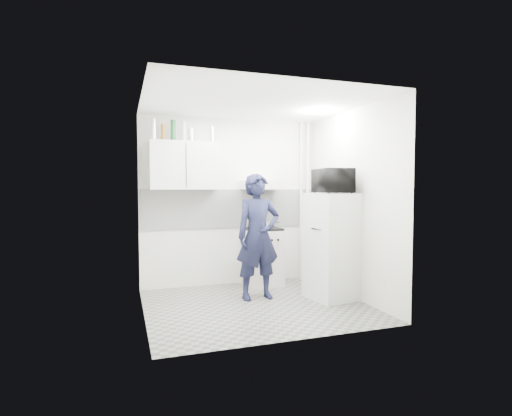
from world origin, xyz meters
name	(u,v)px	position (x,y,z in m)	size (l,w,h in m)	color
floor	(256,305)	(0.00, 0.00, 0.00)	(2.80, 2.80, 0.00)	slate
ceiling	(256,103)	(0.00, 0.00, 2.60)	(2.80, 2.80, 0.00)	white
wall_back	(231,202)	(0.00, 1.25, 1.30)	(2.80, 2.80, 0.00)	silver
wall_left	(143,207)	(-1.40, 0.00, 1.30)	(2.60, 2.60, 0.00)	silver
wall_right	(351,204)	(1.40, 0.00, 1.30)	(2.60, 2.60, 0.00)	silver
person	(258,236)	(0.13, 0.31, 0.86)	(0.63, 0.41, 1.72)	black
stove	(262,257)	(0.44, 1.00, 0.43)	(0.54, 0.54, 0.87)	silver
fridge	(332,246)	(1.10, -0.02, 0.73)	(0.60, 0.60, 1.45)	silver
stove_top	(263,229)	(0.44, 1.00, 0.89)	(0.52, 0.52, 0.03)	black
saucepan	(266,225)	(0.51, 1.01, 0.95)	(0.16, 0.16, 0.09)	silver
microwave	(333,181)	(1.10, -0.02, 1.62)	(0.41, 0.60, 0.33)	black
bottle_a	(153,129)	(-1.18, 1.07, 2.36)	(0.07, 0.07, 0.31)	silver
bottle_b	(163,133)	(-1.05, 1.07, 2.32)	(0.06, 0.06, 0.24)	brown
bottle_c	(173,131)	(-0.91, 1.07, 2.35)	(0.07, 0.07, 0.30)	#144C1E
bottle_d	(184,132)	(-0.75, 1.07, 2.34)	(0.07, 0.07, 0.29)	#B2B7BC
canister_a	(191,135)	(-0.65, 1.07, 2.30)	(0.08, 0.08, 0.20)	silver
bottle_e	(212,135)	(-0.33, 1.07, 2.32)	(0.06, 0.06, 0.24)	silver
upper_cabinet	(184,166)	(-0.75, 1.07, 1.85)	(1.00, 0.35, 0.70)	silver
range_hood	(263,185)	(0.45, 1.00, 1.57)	(0.60, 0.50, 0.14)	silver
backsplash	(231,208)	(0.00, 1.24, 1.20)	(2.74, 0.03, 0.60)	white
pipe_a	(308,201)	(1.30, 1.17, 1.30)	(0.05, 0.05, 2.60)	silver
pipe_b	(301,201)	(1.18, 1.17, 1.30)	(0.04, 0.04, 2.60)	silver
ceiling_spot_fixture	(319,113)	(1.00, 0.20, 2.57)	(0.10, 0.10, 0.02)	white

